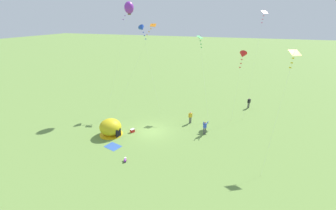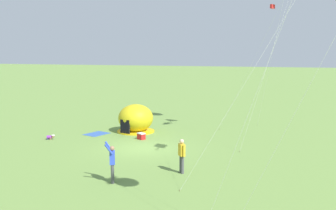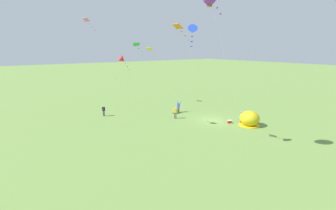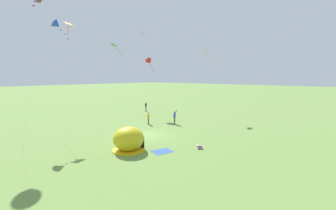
% 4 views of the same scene
% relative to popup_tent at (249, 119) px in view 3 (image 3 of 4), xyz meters
% --- Properties ---
extents(ground_plane, '(300.00, 300.00, 0.00)m').
position_rel_popup_tent_xyz_m(ground_plane, '(4.56, 2.61, -1.00)').
color(ground_plane, olive).
extents(popup_tent, '(2.81, 2.81, 2.10)m').
position_rel_popup_tent_xyz_m(popup_tent, '(0.00, 0.00, 0.00)').
color(popup_tent, gold).
rests_on(popup_tent, ground).
extents(picnic_blanket, '(1.99, 1.71, 0.01)m').
position_rel_popup_tent_xyz_m(picnic_blanket, '(1.72, -2.38, -0.99)').
color(picnic_blanket, '#3359A5').
rests_on(picnic_blanket, ground).
extents(cooler_box, '(0.58, 0.64, 0.44)m').
position_rel_popup_tent_xyz_m(cooler_box, '(2.24, 1.44, -0.78)').
color(cooler_box, red).
rests_on(cooler_box, ground).
extents(toddler_crawling, '(0.37, 0.55, 0.32)m').
position_rel_popup_tent_xyz_m(toddler_crawling, '(4.44, -4.40, -0.82)').
color(toddler_crawling, purple).
rests_on(toddler_crawling, ground).
extents(person_near_tent, '(0.47, 0.43, 1.72)m').
position_rel_popup_tent_xyz_m(person_near_tent, '(8.59, 6.46, -0.03)').
color(person_near_tent, '#4C4C51').
rests_on(person_near_tent, ground).
extents(person_strolling, '(0.50, 0.42, 1.72)m').
position_rel_popup_tent_xyz_m(person_strolling, '(16.17, 15.01, -0.03)').
color(person_strolling, '#4C4C51').
rests_on(person_strolling, ground).
extents(person_flying_kite, '(0.72, 0.64, 1.89)m').
position_rel_popup_tent_xyz_m(person_flying_kite, '(11.05, 3.92, 0.00)').
color(person_flying_kite, '#4C4C51').
rests_on(person_flying_kite, ground).
extents(kite_red, '(1.21, 3.80, 9.49)m').
position_rel_popup_tent_xyz_m(kite_red, '(14.41, 12.16, 7.83)').
color(kite_red, silver).
rests_on(kite_red, ground).
extents(kite_green, '(3.54, 6.40, 11.35)m').
position_rel_popup_tent_xyz_m(kite_green, '(8.16, 12.79, 9.59)').
color(kite_green, silver).
rests_on(kite_green, ground).
extents(kite_blue, '(4.72, 3.77, 12.74)m').
position_rel_popup_tent_xyz_m(kite_blue, '(-0.60, 11.48, 11.15)').
color(kite_blue, silver).
rests_on(kite_blue, ground).
extents(kite_yellow, '(2.63, 7.39, 10.90)m').
position_rel_popup_tent_xyz_m(kite_yellow, '(19.36, 4.21, 9.18)').
color(kite_yellow, silver).
rests_on(kite_yellow, ground).
extents(kite_pink, '(1.69, 6.97, 14.80)m').
position_rel_popup_tent_xyz_m(kite_pink, '(16.55, 16.12, 12.88)').
color(kite_pink, silver).
rests_on(kite_pink, ground).
extents(kite_orange, '(4.57, 6.78, 13.00)m').
position_rel_popup_tent_xyz_m(kite_orange, '(0.85, 11.80, 11.20)').
color(kite_orange, silver).
rests_on(kite_orange, ground).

